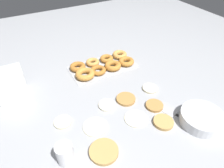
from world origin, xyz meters
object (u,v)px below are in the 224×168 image
pancake_5 (151,89)px  donut_tray (103,65)px  pancake_7 (107,105)px  paper_cup (65,153)px  batter_bowl (202,118)px  spatula (171,111)px  pancake_4 (104,151)px  pancake_8 (63,122)px  container_stack (10,84)px  pancake_0 (154,106)px  pancake_1 (95,126)px  pancake_3 (163,122)px  pancake_2 (126,99)px  pancake_6 (136,118)px

pancake_5 → donut_tray: bearing=-67.0°
pancake_7 → paper_cup: (0.27, 0.19, 0.04)m
pancake_5 → batter_bowl: 0.30m
paper_cup → spatula: 0.52m
pancake_4 → pancake_8: size_ratio=1.44×
pancake_8 → container_stack: container_stack is taller
pancake_0 → donut_tray: (0.07, -0.43, 0.01)m
pancake_1 → pancake_3: (-0.28, 0.13, 0.00)m
pancake_1 → spatula: 0.37m
container_stack → pancake_1: bearing=126.0°
donut_tray → container_stack: container_stack is taller
pancake_2 → pancake_6: (0.03, 0.13, -0.00)m
container_stack → paper_cup: (-0.12, 0.48, -0.03)m
pancake_1 → batter_bowl: (-0.43, 0.20, 0.02)m
pancake_4 → pancake_6: 0.23m
pancake_1 → pancake_6: 0.19m
pancake_0 → pancake_7: bearing=-30.6°
pancake_2 → container_stack: bearing=-32.0°
batter_bowl → spatula: batter_bowl is taller
pancake_5 → pancake_6: 0.23m
pancake_0 → donut_tray: bearing=-80.6°
pancake_5 → spatula: bearing=85.8°
pancake_7 → batter_bowl: batter_bowl is taller
batter_bowl → pancake_2: bearing=-52.2°
pancake_5 → pancake_1: bearing=13.4°
pancake_2 → pancake_5: (-0.16, -0.01, -0.00)m
spatula → pancake_2: bearing=23.0°
paper_cup → pancake_4: bearing=163.8°
pancake_1 → pancake_0: bearing=175.5°
pancake_0 → pancake_6: (0.12, 0.02, -0.00)m
pancake_3 → pancake_8: size_ratio=1.12×
pancake_0 → spatula: (-0.05, 0.07, -0.00)m
pancake_8 → spatula: pancake_8 is taller
pancake_0 → pancake_7: 0.24m
donut_tray → spatula: size_ratio=1.75×
pancake_1 → container_stack: (0.29, -0.39, 0.07)m
pancake_0 → pancake_7: pancake_0 is taller
pancake_1 → spatula: (-0.36, 0.09, -0.00)m
pancake_1 → batter_bowl: size_ratio=0.58×
pancake_0 → pancake_1: size_ratio=0.77×
pancake_4 → donut_tray: size_ratio=0.28×
pancake_1 → pancake_2: 0.23m
pancake_8 → paper_cup: size_ratio=0.92×
pancake_1 → pancake_6: bearing=166.0°
pancake_6 → pancake_7: size_ratio=1.29×
pancake_3 → batter_bowl: size_ratio=0.48×
pancake_3 → container_stack: (0.56, -0.52, 0.07)m
pancake_8 → spatula: size_ratio=0.35×
pancake_6 → container_stack: 0.65m
donut_tray → container_stack: (0.52, 0.01, 0.06)m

